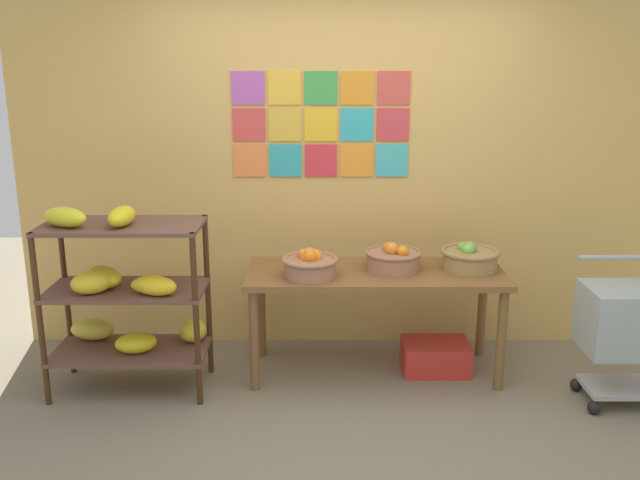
{
  "coord_description": "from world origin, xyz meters",
  "views": [
    {
      "loc": [
        -0.14,
        -3.26,
        2.04
      ],
      "look_at": [
        -0.13,
        0.61,
        1.01
      ],
      "focal_mm": 38.79,
      "sensor_mm": 36.0,
      "label": 1
    }
  ],
  "objects_px": {
    "display_table": "(374,283)",
    "fruit_basket_left": "(392,259)",
    "fruit_basket_back_left": "(309,264)",
    "fruit_basket_right": "(469,257)",
    "banana_shelf_unit": "(123,290)",
    "shopping_cart": "(626,324)",
    "produce_crate_under_table": "(435,356)"
  },
  "relations": [
    {
      "from": "fruit_basket_back_left",
      "to": "shopping_cart",
      "type": "relative_size",
      "value": 0.41
    },
    {
      "from": "banana_shelf_unit",
      "to": "fruit_basket_back_left",
      "type": "height_order",
      "value": "banana_shelf_unit"
    },
    {
      "from": "banana_shelf_unit",
      "to": "display_table",
      "type": "bearing_deg",
      "value": 8.84
    },
    {
      "from": "fruit_basket_right",
      "to": "shopping_cart",
      "type": "xyz_separation_m",
      "value": [
        0.85,
        -0.47,
        -0.28
      ]
    },
    {
      "from": "fruit_basket_left",
      "to": "shopping_cart",
      "type": "bearing_deg",
      "value": -18.31
    },
    {
      "from": "shopping_cart",
      "to": "fruit_basket_back_left",
      "type": "bearing_deg",
      "value": 166.79
    },
    {
      "from": "banana_shelf_unit",
      "to": "display_table",
      "type": "height_order",
      "value": "banana_shelf_unit"
    },
    {
      "from": "display_table",
      "to": "shopping_cart",
      "type": "distance_m",
      "value": 1.53
    },
    {
      "from": "fruit_basket_left",
      "to": "fruit_basket_back_left",
      "type": "bearing_deg",
      "value": -165.53
    },
    {
      "from": "display_table",
      "to": "fruit_basket_back_left",
      "type": "distance_m",
      "value": 0.47
    },
    {
      "from": "display_table",
      "to": "fruit_basket_right",
      "type": "distance_m",
      "value": 0.63
    },
    {
      "from": "display_table",
      "to": "produce_crate_under_table",
      "type": "distance_m",
      "value": 0.66
    },
    {
      "from": "display_table",
      "to": "fruit_basket_left",
      "type": "relative_size",
      "value": 4.52
    },
    {
      "from": "display_table",
      "to": "fruit_basket_back_left",
      "type": "height_order",
      "value": "fruit_basket_back_left"
    },
    {
      "from": "shopping_cart",
      "to": "display_table",
      "type": "bearing_deg",
      "value": 159.79
    },
    {
      "from": "fruit_basket_back_left",
      "to": "fruit_basket_right",
      "type": "xyz_separation_m",
      "value": [
        1.04,
        0.16,
        -0.0
      ]
    },
    {
      "from": "produce_crate_under_table",
      "to": "shopping_cart",
      "type": "bearing_deg",
      "value": -22.62
    },
    {
      "from": "banana_shelf_unit",
      "to": "fruit_basket_left",
      "type": "distance_m",
      "value": 1.7
    },
    {
      "from": "banana_shelf_unit",
      "to": "fruit_basket_right",
      "type": "height_order",
      "value": "banana_shelf_unit"
    },
    {
      "from": "banana_shelf_unit",
      "to": "fruit_basket_right",
      "type": "xyz_separation_m",
      "value": [
        2.17,
        0.28,
        0.13
      ]
    },
    {
      "from": "fruit_basket_back_left",
      "to": "shopping_cart",
      "type": "distance_m",
      "value": 1.93
    },
    {
      "from": "fruit_basket_right",
      "to": "produce_crate_under_table",
      "type": "distance_m",
      "value": 0.71
    },
    {
      "from": "fruit_basket_back_left",
      "to": "fruit_basket_left",
      "type": "xyz_separation_m",
      "value": [
        0.54,
        0.14,
        -0.0
      ]
    },
    {
      "from": "fruit_basket_back_left",
      "to": "fruit_basket_right",
      "type": "distance_m",
      "value": 1.05
    },
    {
      "from": "fruit_basket_back_left",
      "to": "produce_crate_under_table",
      "type": "distance_m",
      "value": 1.09
    },
    {
      "from": "display_table",
      "to": "produce_crate_under_table",
      "type": "height_order",
      "value": "display_table"
    },
    {
      "from": "fruit_basket_right",
      "to": "shopping_cart",
      "type": "distance_m",
      "value": 1.01
    },
    {
      "from": "display_table",
      "to": "fruit_basket_left",
      "type": "distance_m",
      "value": 0.2
    },
    {
      "from": "display_table",
      "to": "fruit_basket_left",
      "type": "bearing_deg",
      "value": 9.82
    },
    {
      "from": "banana_shelf_unit",
      "to": "produce_crate_under_table",
      "type": "bearing_deg",
      "value": 7.27
    },
    {
      "from": "banana_shelf_unit",
      "to": "shopping_cart",
      "type": "height_order",
      "value": "banana_shelf_unit"
    },
    {
      "from": "display_table",
      "to": "fruit_basket_left",
      "type": "height_order",
      "value": "fruit_basket_left"
    }
  ]
}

